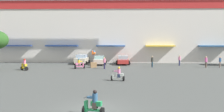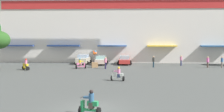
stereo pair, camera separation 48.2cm
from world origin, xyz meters
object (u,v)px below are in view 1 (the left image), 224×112
Objects in this scene: parked_car_0 at (82,59)px; pedestrian_4 at (206,61)px; scooter_rider_0 at (118,75)px; scooter_rider_2 at (79,64)px; balloon_vendor_cart at (94,60)px; scooter_rider_3 at (93,105)px; pedestrian_2 at (104,62)px; pedestrian_0 at (179,60)px; pedestrian_1 at (220,61)px; scooter_rider_4 at (24,65)px; pedestrian_3 at (152,61)px; parked_car_1 at (99,60)px; parked_car_2 at (123,60)px.

pedestrian_4 reaches higher than parked_car_0.
parked_car_0 reaches higher than scooter_rider_0.
scooter_rider_2 is 2.44m from balloon_vendor_cart.
scooter_rider_0 is 0.98× the size of scooter_rider_2.
scooter_rider_3 is at bearing -95.71° from scooter_rider_0.
pedestrian_0 is at bearing 23.00° from pedestrian_2.
scooter_rider_2 is at bearing -173.68° from pedestrian_4.
pedestrian_1 is at bearing -11.38° from parked_car_0.
pedestrian_4 reaches higher than pedestrian_1.
pedestrian_3 is (17.85, 4.16, 0.31)m from scooter_rider_4.
scooter_rider_3 is 0.93× the size of pedestrian_2.
scooter_rider_4 is 0.95× the size of pedestrian_4.
scooter_rider_4 is 0.94× the size of pedestrian_2.
scooter_rider_3 reaches higher than parked_car_1.
scooter_rider_0 is 0.95× the size of scooter_rider_4.
balloon_vendor_cart is at bearing -62.55° from parked_car_0.
pedestrian_1 reaches higher than pedestrian_0.
scooter_rider_4 is at bearing -163.38° from pedestrian_0.
parked_car_2 is 8.61m from scooter_rider_2.
parked_car_2 is at bearing 162.38° from pedestrian_4.
pedestrian_4 is at bearing -37.27° from pedestrian_0.
pedestrian_3 reaches higher than pedestrian_2.
balloon_vendor_cart is at bearing -178.04° from pedestrian_4.
pedestrian_2 is at bearing -172.44° from pedestrian_1.
scooter_rider_3 is at bearing -85.91° from parked_car_1.
parked_car_0 reaches higher than scooter_rider_2.
pedestrian_0 is at bearing 17.02° from scooter_rider_2.
pedestrian_0 is 0.98× the size of pedestrian_4.
parked_car_2 is at bearing 164.50° from pedestrian_1.
balloon_vendor_cart is (-8.71, -0.63, 0.14)m from pedestrian_3.
pedestrian_3 is (-9.94, 0.12, 0.02)m from pedestrian_1.
pedestrian_3 is (6.15, 25.10, 0.32)m from scooter_rider_3.
pedestrian_4 reaches higher than scooter_rider_2.
pedestrian_3 reaches higher than pedestrian_4.
balloon_vendor_cart is at bearing -97.68° from parked_car_1.
pedestrian_3 is at bearing -150.95° from pedestrian_0.
scooter_rider_3 is (2.03, -28.41, -0.08)m from parked_car_1.
pedestrian_3 is 1.02× the size of pedestrian_4.
pedestrian_2 reaches higher than parked_car_0.
parked_car_0 is 1.02× the size of parked_car_1.
scooter_rider_0 is 19.28m from pedestrian_1.
scooter_rider_0 is at bearing -72.05° from balloon_vendor_cart.
pedestrian_2 is at bearing -57.13° from parked_car_0.
balloon_vendor_cart is at bearing -134.28° from parked_car_2.
parked_car_1 is 4.00m from balloon_vendor_cart.
pedestrian_1 is at bearing 5.52° from scooter_rider_2.
parked_car_0 is 2.52× the size of scooter_rider_3.
parked_car_0 is at bearing 51.22° from scooter_rider_4.
pedestrian_3 is at bearing 4.13° from balloon_vendor_cart.
balloon_vendor_cart reaches higher than pedestrian_2.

